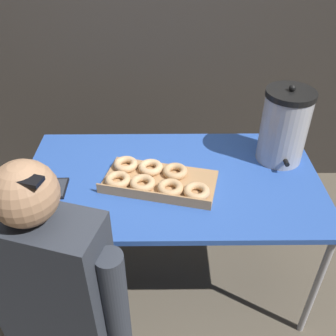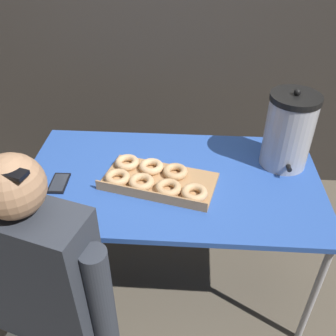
{
  "view_description": "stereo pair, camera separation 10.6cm",
  "coord_description": "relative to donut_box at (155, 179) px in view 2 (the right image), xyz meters",
  "views": [
    {
      "loc": [
        -0.03,
        -1.43,
        1.85
      ],
      "look_at": [
        -0.02,
        0.0,
        0.79
      ],
      "focal_mm": 40.0,
      "sensor_mm": 36.0,
      "label": 1
    },
    {
      "loc": [
        0.08,
        -1.42,
        1.85
      ],
      "look_at": [
        -0.02,
        0.0,
        0.79
      ],
      "focal_mm": 40.0,
      "sensor_mm": 36.0,
      "label": 2
    }
  ],
  "objects": [
    {
      "name": "ground_plane",
      "position": [
        0.07,
        0.04,
        -0.75
      ],
      "size": [
        12.0,
        12.0,
        0.0
      ],
      "primitive_type": "plane",
      "color": "brown"
    },
    {
      "name": "back_wall",
      "position": [
        0.07,
        1.07,
        0.56
      ],
      "size": [
        6.0,
        0.11,
        2.62
      ],
      "color": "#38332D",
      "rests_on": "ground"
    },
    {
      "name": "folding_table",
      "position": [
        0.07,
        0.04,
        -0.07
      ],
      "size": [
        1.44,
        0.81,
        0.73
      ],
      "color": "#2D56B2",
      "rests_on": "ground"
    },
    {
      "name": "donut_box",
      "position": [
        0.0,
        0.0,
        0.0
      ],
      "size": [
        0.58,
        0.39,
        0.05
      ],
      "rotation": [
        0.0,
        0.0,
        -0.24
      ],
      "color": "tan",
      "rests_on": "folding_table"
    },
    {
      "name": "coffee_urn",
      "position": [
        0.63,
        0.21,
        0.17
      ],
      "size": [
        0.24,
        0.27,
        0.41
      ],
      "color": "#B7B7BC",
      "rests_on": "folding_table"
    },
    {
      "name": "cell_phone",
      "position": [
        -0.46,
        -0.04,
        -0.02
      ],
      "size": [
        0.08,
        0.15,
        0.01
      ],
      "rotation": [
        0.0,
        0.0,
        0.03
      ],
      "color": "black",
      "rests_on": "folding_table"
    },
    {
      "name": "person_seated",
      "position": [
        -0.35,
        -0.58,
        -0.15
      ],
      "size": [
        0.54,
        0.31,
        1.27
      ],
      "rotation": [
        0.0,
        0.0,
        2.86
      ],
      "color": "#33332D",
      "rests_on": "ground"
    }
  ]
}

